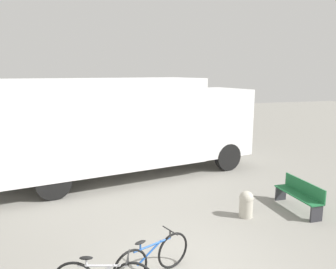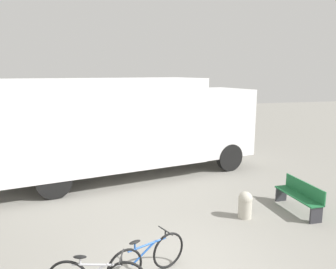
{
  "view_description": "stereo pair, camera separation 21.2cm",
  "coord_description": "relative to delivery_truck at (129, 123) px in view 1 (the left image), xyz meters",
  "views": [
    {
      "loc": [
        -1.88,
        -5.22,
        3.69
      ],
      "look_at": [
        0.72,
        4.04,
        1.85
      ],
      "focal_mm": 35.0,
      "sensor_mm": 36.0,
      "label": 1
    },
    {
      "loc": [
        -1.68,
        -5.27,
        3.69
      ],
      "look_at": [
        0.72,
        4.04,
        1.85
      ],
      "focal_mm": 35.0,
      "sensor_mm": 36.0,
      "label": 2
    }
  ],
  "objects": [
    {
      "name": "delivery_truck",
      "position": [
        0.0,
        0.0,
        0.0
      ],
      "size": [
        9.34,
        4.14,
        3.48
      ],
      "rotation": [
        0.0,
        0.0,
        0.2
      ],
      "color": "white",
      "rests_on": "ground"
    },
    {
      "name": "park_bench",
      "position": [
        3.93,
        -4.22,
        -1.47
      ],
      "size": [
        0.41,
        1.58,
        0.81
      ],
      "rotation": [
        0.0,
        0.0,
        1.58
      ],
      "color": "#1E6638",
      "rests_on": "ground"
    },
    {
      "name": "bollard_near_bench",
      "position": [
        2.31,
        -4.22,
        -1.55
      ],
      "size": [
        0.36,
        0.36,
        0.69
      ],
      "color": "#B2AD9E",
      "rests_on": "ground"
    },
    {
      "name": "bicycle_middle",
      "position": [
        -0.58,
        -6.04,
        -1.55
      ],
      "size": [
        1.55,
        0.7,
        0.8
      ],
      "rotation": [
        0.0,
        0.0,
        0.4
      ],
      "color": "black",
      "rests_on": "ground"
    }
  ]
}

